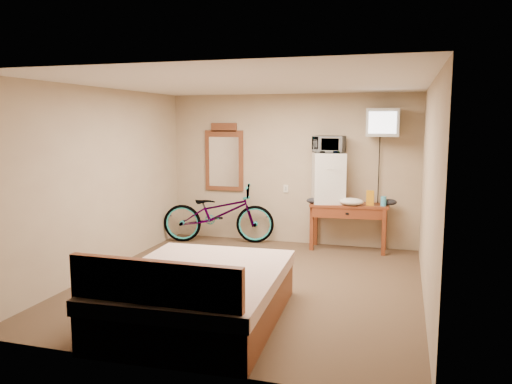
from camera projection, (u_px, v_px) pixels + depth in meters
The scene contains 13 objects.
room at pixel (250, 186), 6.20m from camera, with size 4.60×4.64×2.50m.
desk at pixel (348, 212), 7.91m from camera, with size 1.25×0.56×0.75m.
mini_fridge at pixel (328, 178), 7.98m from camera, with size 0.60×0.59×0.80m.
microwave at pixel (329, 144), 7.91m from camera, with size 0.48×0.33×0.27m, color silver.
snack_bag at pixel (370, 198), 7.76m from camera, with size 0.12×0.07×0.23m, color orange.
blue_cup at pixel (383, 201), 7.71m from camera, with size 0.09×0.09×0.15m, color #3EAAD5.
cloth_cream at pixel (352, 202), 7.77m from camera, with size 0.37×0.29×0.11m, color silver.
cloth_dark_a at pixel (314, 201), 7.95m from camera, with size 0.24×0.18×0.09m, color black.
cloth_dark_b at pixel (390, 202), 7.79m from camera, with size 0.21×0.17×0.10m, color black.
crt_television at pixel (383, 123), 7.59m from camera, with size 0.49×0.58×0.42m.
wall_mirror at pixel (224, 158), 8.67m from camera, with size 0.69×0.04×1.17m.
bicycle at pixel (219, 213), 8.49m from camera, with size 0.66×1.89×0.99m, color black.
bed at pixel (197, 295), 5.08m from camera, with size 1.72×2.22×0.90m.
Camera 1 is at (1.82, -5.87, 2.04)m, focal length 35.00 mm.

